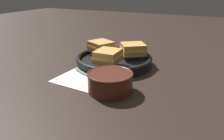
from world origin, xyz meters
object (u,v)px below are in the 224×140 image
at_px(sandwich_near_left, 133,49).
at_px(soup_bowl, 110,81).
at_px(skillet, 114,60).
at_px(sandwich_far_left, 108,56).
at_px(sandwich_near_right, 101,46).
at_px(spoon, 94,78).

bearing_deg(sandwich_near_left, soup_bowl, -84.13).
bearing_deg(skillet, sandwich_far_left, -80.75).
bearing_deg(soup_bowl, sandwich_near_right, 123.52).
height_order(spoon, sandwich_near_left, sandwich_near_left).
bearing_deg(skillet, sandwich_near_left, 37.32).
distance_m(skillet, sandwich_far_left, 0.10).
distance_m(skillet, sandwich_near_right, 0.09).
relative_size(sandwich_near_left, sandwich_near_right, 1.04).
relative_size(soup_bowl, spoon, 0.89).
xyz_separation_m(spoon, skillet, (-0.00, 0.18, 0.01)).
bearing_deg(soup_bowl, sandwich_near_left, 95.87).
relative_size(skillet, sandwich_near_right, 3.37).
distance_m(soup_bowl, sandwich_near_right, 0.31).
bearing_deg(spoon, sandwich_far_left, 108.46).
distance_m(spoon, sandwich_near_left, 0.24).
bearing_deg(sandwich_near_left, skillet, -142.68).
xyz_separation_m(sandwich_near_left, sandwich_near_right, (-0.14, -0.02, 0.00)).
height_order(spoon, sandwich_far_left, sandwich_far_left).
height_order(spoon, sandwich_near_right, sandwich_near_right).
distance_m(soup_bowl, skillet, 0.25).
height_order(skillet, sandwich_near_left, sandwich_near_left).
bearing_deg(soup_bowl, skillet, 112.34).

